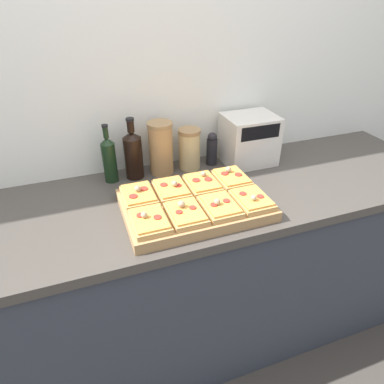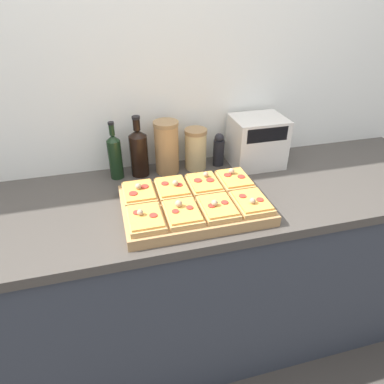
{
  "view_description": "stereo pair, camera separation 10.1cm",
  "coord_description": "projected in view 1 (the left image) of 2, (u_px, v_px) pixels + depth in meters",
  "views": [
    {
      "loc": [
        -0.31,
        -0.83,
        1.69
      ],
      "look_at": [
        0.08,
        0.24,
        0.98
      ],
      "focal_mm": 32.0,
      "sensor_mm": 36.0,
      "label": 1
    },
    {
      "loc": [
        -0.22,
        -0.86,
        1.69
      ],
      "look_at": [
        0.08,
        0.24,
        0.98
      ],
      "focal_mm": 32.0,
      "sensor_mm": 36.0,
      "label": 2
    }
  ],
  "objects": [
    {
      "name": "pizza_slice_back_right",
      "position": [
        232.0,
        178.0,
        1.45
      ],
      "size": [
        0.12,
        0.17,
        0.05
      ],
      "color": "tan",
      "rests_on": "cutting_board"
    },
    {
      "name": "pepper_mill",
      "position": [
        212.0,
        149.0,
        1.64
      ],
      "size": [
        0.05,
        0.05,
        0.16
      ],
      "color": "black",
      "rests_on": "kitchen_counter"
    },
    {
      "name": "pizza_slice_front_midleft",
      "position": [
        186.0,
        213.0,
        1.23
      ],
      "size": [
        0.12,
        0.17,
        0.05
      ],
      "color": "tan",
      "rests_on": "cutting_board"
    },
    {
      "name": "grain_jar_tall",
      "position": [
        161.0,
        148.0,
        1.55
      ],
      "size": [
        0.11,
        0.11,
        0.24
      ],
      "color": "#AD7F4C",
      "rests_on": "kitchen_counter"
    },
    {
      "name": "toaster_oven",
      "position": [
        249.0,
        139.0,
        1.64
      ],
      "size": [
        0.27,
        0.2,
        0.23
      ],
      "color": "beige",
      "rests_on": "kitchen_counter"
    },
    {
      "name": "wine_bottle",
      "position": [
        133.0,
        154.0,
        1.51
      ],
      "size": [
        0.08,
        0.08,
        0.28
      ],
      "color": "black",
      "rests_on": "kitchen_counter"
    },
    {
      "name": "olive_oil_bottle",
      "position": [
        109.0,
        159.0,
        1.49
      ],
      "size": [
        0.06,
        0.06,
        0.26
      ],
      "color": "black",
      "rests_on": "kitchen_counter"
    },
    {
      "name": "pizza_slice_back_midright",
      "position": [
        202.0,
        183.0,
        1.41
      ],
      "size": [
        0.12,
        0.17,
        0.05
      ],
      "color": "tan",
      "rests_on": "cutting_board"
    },
    {
      "name": "grain_jar_short",
      "position": [
        189.0,
        149.0,
        1.6
      ],
      "size": [
        0.1,
        0.1,
        0.19
      ],
      "color": "tan",
      "rests_on": "kitchen_counter"
    },
    {
      "name": "kitchen_counter",
      "position": [
        172.0,
        279.0,
        1.65
      ],
      "size": [
        2.63,
        0.67,
        0.92
      ],
      "color": "#333842",
      "rests_on": "ground_plane"
    },
    {
      "name": "pizza_slice_back_midleft",
      "position": [
        171.0,
        189.0,
        1.37
      ],
      "size": [
        0.12,
        0.17,
        0.05
      ],
      "color": "tan",
      "rests_on": "cutting_board"
    },
    {
      "name": "pizza_slice_front_right",
      "position": [
        252.0,
        199.0,
        1.3
      ],
      "size": [
        0.12,
        0.17,
        0.05
      ],
      "color": "tan",
      "rests_on": "cutting_board"
    },
    {
      "name": "pizza_slice_front_left",
      "position": [
        149.0,
        221.0,
        1.19
      ],
      "size": [
        0.12,
        0.17,
        0.05
      ],
      "color": "tan",
      "rests_on": "cutting_board"
    },
    {
      "name": "cutting_board",
      "position": [
        195.0,
        205.0,
        1.34
      ],
      "size": [
        0.55,
        0.38,
        0.04
      ],
      "primitive_type": "cube",
      "color": "#A37A4C",
      "rests_on": "kitchen_counter"
    },
    {
      "name": "wall_back",
      "position": [
        143.0,
        96.0,
        1.52
      ],
      "size": [
        6.0,
        0.06,
        2.5
      ],
      "color": "silver",
      "rests_on": "ground_plane"
    },
    {
      "name": "pizza_slice_back_left",
      "position": [
        138.0,
        195.0,
        1.33
      ],
      "size": [
        0.12,
        0.17,
        0.05
      ],
      "color": "tan",
      "rests_on": "cutting_board"
    },
    {
      "name": "pizza_slice_front_midright",
      "position": [
        220.0,
        206.0,
        1.26
      ],
      "size": [
        0.12,
        0.17,
        0.05
      ],
      "color": "tan",
      "rests_on": "cutting_board"
    }
  ]
}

